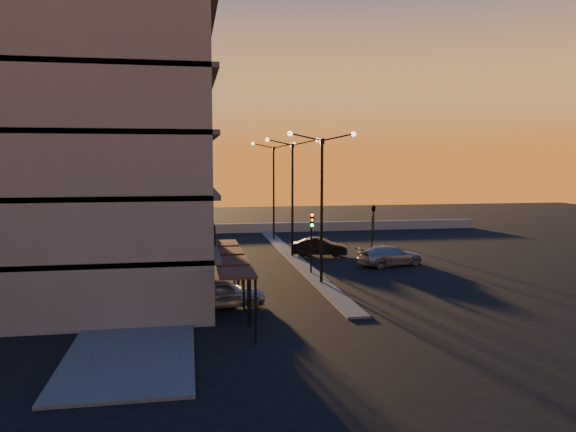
# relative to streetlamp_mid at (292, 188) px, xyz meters

# --- Properties ---
(ground) EXTENTS (120.00, 120.00, 0.00)m
(ground) POSITION_rel_streetlamp_mid_xyz_m (0.00, -10.00, -5.59)
(ground) COLOR black
(ground) RESTS_ON ground
(sidewalk_west) EXTENTS (5.00, 40.00, 0.12)m
(sidewalk_west) POSITION_rel_streetlamp_mid_xyz_m (-10.50, -6.00, -5.53)
(sidewalk_west) COLOR #454543
(sidewalk_west) RESTS_ON ground
(median) EXTENTS (1.20, 36.00, 0.12)m
(median) POSITION_rel_streetlamp_mid_xyz_m (0.00, 0.00, -5.53)
(median) COLOR #454543
(median) RESTS_ON ground
(parapet) EXTENTS (44.00, 0.50, 1.00)m
(parapet) POSITION_rel_streetlamp_mid_xyz_m (2.00, 16.00, -5.09)
(parapet) COLOR gray
(parapet) RESTS_ON ground
(building) EXTENTS (14.35, 17.08, 25.00)m
(building) POSITION_rel_streetlamp_mid_xyz_m (-14.00, -9.97, 6.32)
(building) COLOR slate
(building) RESTS_ON ground
(streetlamp_near) EXTENTS (4.32, 0.32, 9.51)m
(streetlamp_near) POSITION_rel_streetlamp_mid_xyz_m (0.00, -10.00, 0.00)
(streetlamp_near) COLOR black
(streetlamp_near) RESTS_ON ground
(streetlamp_mid) EXTENTS (4.32, 0.32, 9.51)m
(streetlamp_mid) POSITION_rel_streetlamp_mid_xyz_m (0.00, 0.00, 0.00)
(streetlamp_mid) COLOR black
(streetlamp_mid) RESTS_ON ground
(streetlamp_far) EXTENTS (4.32, 0.32, 9.51)m
(streetlamp_far) POSITION_rel_streetlamp_mid_xyz_m (0.00, 10.00, 0.00)
(streetlamp_far) COLOR black
(streetlamp_far) RESTS_ON ground
(traffic_light_main) EXTENTS (0.28, 0.44, 4.25)m
(traffic_light_main) POSITION_rel_streetlamp_mid_xyz_m (0.00, -7.13, -2.70)
(traffic_light_main) COLOR black
(traffic_light_main) RESTS_ON ground
(signal_east_a) EXTENTS (0.13, 0.16, 3.60)m
(signal_east_a) POSITION_rel_streetlamp_mid_xyz_m (8.00, 4.00, -3.66)
(signal_east_a) COLOR black
(signal_east_a) RESTS_ON ground
(signal_east_b) EXTENTS (0.42, 1.99, 3.60)m
(signal_east_b) POSITION_rel_streetlamp_mid_xyz_m (9.50, 8.00, -2.49)
(signal_east_b) COLOR black
(signal_east_b) RESTS_ON ground
(car_hatchback) EXTENTS (4.74, 2.24, 1.57)m
(car_hatchback) POSITION_rel_streetlamp_mid_xyz_m (-6.50, -14.65, -4.81)
(car_hatchback) COLOR #9C9EA3
(car_hatchback) RESTS_ON ground
(car_sedan) EXTENTS (4.71, 2.64, 1.47)m
(car_sedan) POSITION_rel_streetlamp_mid_xyz_m (2.32, 0.21, -4.86)
(car_sedan) COLOR black
(car_sedan) RESTS_ON ground
(car_wagon) EXTENTS (5.40, 3.17, 1.47)m
(car_wagon) POSITION_rel_streetlamp_mid_xyz_m (6.50, -4.80, -4.86)
(car_wagon) COLOR #93959A
(car_wagon) RESTS_ON ground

